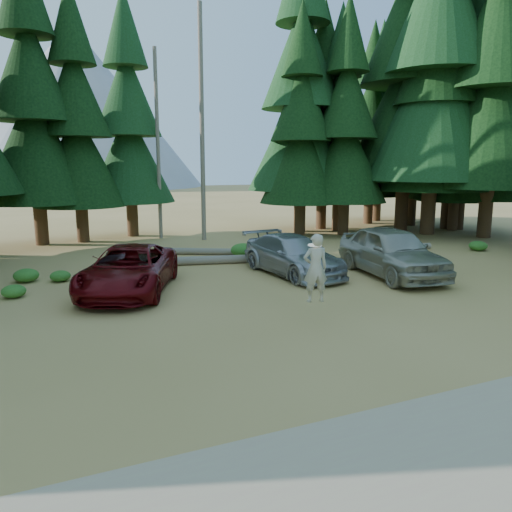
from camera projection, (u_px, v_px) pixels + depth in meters
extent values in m
plane|color=olive|center=(340.00, 315.00, 13.57)|extent=(160.00, 160.00, 0.00)
cylinder|color=#73675C|center=(202.00, 125.00, 25.85)|extent=(0.24, 0.24, 12.00)
cylinder|color=#73675C|center=(158.00, 145.00, 26.59)|extent=(0.20, 0.20, 10.00)
cone|color=gray|center=(75.00, 106.00, 87.56)|extent=(44.00, 44.00, 28.00)
cone|color=gray|center=(28.00, 132.00, 94.14)|extent=(36.00, 36.00, 20.00)
imported|color=#5A070B|center=(129.00, 269.00, 15.83)|extent=(4.33, 5.82, 1.47)
imported|color=#A6A8AE|center=(293.00, 255.00, 18.43)|extent=(2.46, 5.10, 1.43)
imported|color=#A6A394|center=(392.00, 251.00, 18.13)|extent=(2.85, 5.54, 1.80)
imported|color=beige|center=(315.00, 268.00, 12.72)|extent=(0.72, 0.55, 1.77)
cylinder|color=white|center=(315.00, 245.00, 12.66)|extent=(0.36, 0.36, 0.04)
cylinder|color=#73675C|center=(188.00, 261.00, 20.17)|extent=(4.75, 1.39, 0.34)
cylinder|color=#73675C|center=(206.00, 251.00, 22.46)|extent=(3.32, 1.96, 0.30)
cylinder|color=#73675C|center=(387.00, 248.00, 23.43)|extent=(4.54, 0.94, 0.29)
ellipsoid|color=#32641E|center=(26.00, 275.00, 17.28)|extent=(0.84, 0.84, 0.46)
ellipsoid|color=#32641E|center=(60.00, 276.00, 17.36)|extent=(0.70, 0.70, 0.38)
ellipsoid|color=#32641E|center=(243.00, 250.00, 21.94)|extent=(1.09, 1.09, 0.60)
ellipsoid|color=#32641E|center=(301.00, 253.00, 21.48)|extent=(0.94, 0.94, 0.52)
ellipsoid|color=#32641E|center=(259.00, 256.00, 20.67)|extent=(1.06, 1.06, 0.58)
ellipsoid|color=#32641E|center=(291.00, 247.00, 22.88)|extent=(1.06, 1.06, 0.58)
ellipsoid|color=#32641E|center=(14.00, 291.00, 15.26)|extent=(0.72, 0.72, 0.40)
ellipsoid|color=#32641E|center=(478.00, 246.00, 23.50)|extent=(0.84, 0.84, 0.46)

